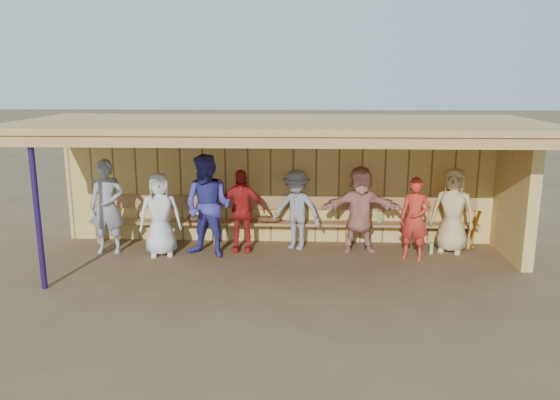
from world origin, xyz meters
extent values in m
plane|color=brown|center=(0.00, 0.00, 0.00)|extent=(90.00, 90.00, 0.00)
imported|color=gray|center=(-3.20, 0.41, 0.88)|extent=(0.65, 0.44, 1.76)
imported|color=silver|center=(-2.19, 0.30, 0.77)|extent=(0.86, 0.67, 1.55)
imported|color=#3B389A|center=(-1.30, 0.28, 0.94)|extent=(1.10, 0.98, 1.88)
imported|color=red|center=(-0.74, 0.62, 0.78)|extent=(0.92, 0.39, 1.56)
imported|color=gray|center=(0.29, 0.81, 0.76)|extent=(1.13, 0.90, 1.52)
imported|color=tan|center=(1.48, 0.70, 0.81)|extent=(1.53, 0.56, 1.62)
imported|color=red|center=(2.41, 0.27, 0.75)|extent=(0.64, 0.54, 1.49)
imported|color=tan|center=(3.20, 0.72, 0.80)|extent=(0.91, 0.77, 1.59)
cube|color=#DAB65D|center=(0.00, 1.35, 1.20)|extent=(8.60, 0.20, 2.40)
cube|color=#DAB65D|center=(4.20, 0.45, 1.20)|extent=(0.20, 1.62, 2.40)
cube|color=tan|center=(0.00, 0.00, 2.45)|extent=(8.80, 3.20, 0.10)
cube|color=tan|center=(0.00, -1.50, 2.32)|extent=(8.80, 0.10, 0.18)
cube|color=tan|center=(-3.80, 0.00, 2.31)|extent=(0.08, 3.00, 0.16)
cube|color=tan|center=(-2.85, 0.00, 2.31)|extent=(0.08, 3.00, 0.16)
cube|color=tan|center=(-1.90, 0.00, 2.31)|extent=(0.08, 3.00, 0.16)
cube|color=tan|center=(-0.95, 0.00, 2.31)|extent=(0.08, 3.00, 0.16)
cube|color=tan|center=(0.00, 0.00, 2.31)|extent=(0.08, 3.00, 0.16)
cube|color=tan|center=(0.95, 0.00, 2.31)|extent=(0.08, 3.00, 0.16)
cube|color=tan|center=(1.90, 0.00, 2.31)|extent=(0.08, 3.00, 0.16)
cube|color=tan|center=(2.85, 0.00, 2.31)|extent=(0.08, 3.00, 0.16)
cube|color=tan|center=(3.80, 0.00, 2.31)|extent=(0.08, 3.00, 0.16)
cylinder|color=navy|center=(-3.60, -1.40, 1.20)|extent=(0.09, 0.09, 2.40)
cube|color=#B27F4C|center=(0.00, 1.06, 0.42)|extent=(7.60, 0.32, 0.05)
cube|color=#B27F4C|center=(0.00, 1.22, 0.80)|extent=(7.60, 0.04, 0.26)
cube|color=#B27F4C|center=(-3.60, 1.06, 0.20)|extent=(0.06, 0.29, 0.40)
cube|color=#B27F4C|center=(-1.29, 1.06, 0.20)|extent=(0.06, 0.29, 0.40)
cube|color=#B27F4C|center=(1.29, 1.06, 0.20)|extent=(0.06, 0.29, 0.40)
cube|color=#B27F4C|center=(3.60, 1.06, 0.20)|extent=(0.06, 0.29, 0.40)
cylinder|color=orange|center=(3.65, 0.86, 0.40)|extent=(0.13, 0.41, 0.80)
sphere|color=orange|center=(3.65, 0.86, 0.04)|extent=(0.08, 0.08, 0.08)
ellipsoid|color=#593319|center=(-1.71, 1.01, 0.52)|extent=(0.30, 0.24, 0.14)
ellipsoid|color=#593319|center=(-0.33, 1.01, 0.52)|extent=(0.30, 0.24, 0.14)
ellipsoid|color=#593319|center=(-0.16, 1.01, 0.52)|extent=(0.30, 0.24, 0.14)
cylinder|color=#7ABD5E|center=(1.90, 1.11, 0.56)|extent=(0.07, 0.07, 0.22)
cylinder|color=orange|center=(3.17, 1.11, 0.56)|extent=(0.07, 0.07, 0.22)
cylinder|color=#7FD76B|center=(2.81, 0.56, 0.11)|extent=(0.07, 0.07, 0.22)
camera|label=1|loc=(0.41, -9.22, 3.23)|focal=35.00mm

